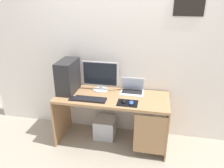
{
  "coord_description": "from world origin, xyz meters",
  "views": [
    {
      "loc": [
        0.53,
        -2.6,
        2.02
      ],
      "look_at": [
        0.0,
        0.0,
        0.9
      ],
      "focal_mm": 35.28,
      "sensor_mm": 36.0,
      "label": 1
    }
  ],
  "objects_px": {
    "pc_tower": "(68,76)",
    "subwoofer": "(105,128)",
    "monitor": "(100,76)",
    "mouse_right": "(131,103)",
    "cell_phone": "(72,98)",
    "mouse_left": "(124,101)",
    "laptop": "(132,89)",
    "keyboard": "(90,99)"
  },
  "relations": [
    {
      "from": "pc_tower",
      "to": "subwoofer",
      "type": "relative_size",
      "value": 1.51
    },
    {
      "from": "monitor",
      "to": "subwoofer",
      "type": "distance_m",
      "value": 0.79
    },
    {
      "from": "mouse_right",
      "to": "pc_tower",
      "type": "bearing_deg",
      "value": 166.65
    },
    {
      "from": "pc_tower",
      "to": "cell_phone",
      "type": "height_order",
      "value": "pc_tower"
    },
    {
      "from": "monitor",
      "to": "mouse_left",
      "type": "distance_m",
      "value": 0.53
    },
    {
      "from": "monitor",
      "to": "laptop",
      "type": "relative_size",
      "value": 1.56
    },
    {
      "from": "keyboard",
      "to": "mouse_right",
      "type": "distance_m",
      "value": 0.54
    },
    {
      "from": "mouse_left",
      "to": "laptop",
      "type": "bearing_deg",
      "value": 78.82
    },
    {
      "from": "mouse_right",
      "to": "keyboard",
      "type": "bearing_deg",
      "value": 179.47
    },
    {
      "from": "subwoofer",
      "to": "keyboard",
      "type": "bearing_deg",
      "value": -117.35
    },
    {
      "from": "mouse_left",
      "to": "cell_phone",
      "type": "height_order",
      "value": "mouse_left"
    },
    {
      "from": "monitor",
      "to": "mouse_right",
      "type": "distance_m",
      "value": 0.62
    },
    {
      "from": "cell_phone",
      "to": "keyboard",
      "type": "bearing_deg",
      "value": 2.11
    },
    {
      "from": "monitor",
      "to": "mouse_left",
      "type": "bearing_deg",
      "value": -38.92
    },
    {
      "from": "subwoofer",
      "to": "pc_tower",
      "type": "bearing_deg",
      "value": -174.84
    },
    {
      "from": "mouse_right",
      "to": "subwoofer",
      "type": "distance_m",
      "value": 0.77
    },
    {
      "from": "keyboard",
      "to": "monitor",
      "type": "bearing_deg",
      "value": 80.6
    },
    {
      "from": "monitor",
      "to": "mouse_right",
      "type": "relative_size",
      "value": 5.2
    },
    {
      "from": "monitor",
      "to": "cell_phone",
      "type": "relative_size",
      "value": 3.84
    },
    {
      "from": "laptop",
      "to": "cell_phone",
      "type": "bearing_deg",
      "value": -154.46
    },
    {
      "from": "pc_tower",
      "to": "keyboard",
      "type": "distance_m",
      "value": 0.48
    },
    {
      "from": "mouse_right",
      "to": "cell_phone",
      "type": "relative_size",
      "value": 0.74
    },
    {
      "from": "mouse_right",
      "to": "cell_phone",
      "type": "height_order",
      "value": "mouse_right"
    },
    {
      "from": "monitor",
      "to": "keyboard",
      "type": "height_order",
      "value": "monitor"
    },
    {
      "from": "keyboard",
      "to": "mouse_right",
      "type": "height_order",
      "value": "mouse_right"
    },
    {
      "from": "monitor",
      "to": "cell_phone",
      "type": "distance_m",
      "value": 0.5
    },
    {
      "from": "monitor",
      "to": "subwoofer",
      "type": "height_order",
      "value": "monitor"
    },
    {
      "from": "monitor",
      "to": "mouse_left",
      "type": "xyz_separation_m",
      "value": [
        0.39,
        -0.31,
        -0.19
      ]
    },
    {
      "from": "monitor",
      "to": "mouse_left",
      "type": "relative_size",
      "value": 5.2
    },
    {
      "from": "mouse_right",
      "to": "mouse_left",
      "type": "bearing_deg",
      "value": 165.26
    },
    {
      "from": "subwoofer",
      "to": "cell_phone",
      "type": "bearing_deg",
      "value": -144.68
    },
    {
      "from": "keyboard",
      "to": "subwoofer",
      "type": "distance_m",
      "value": 0.65
    },
    {
      "from": "pc_tower",
      "to": "mouse_right",
      "type": "bearing_deg",
      "value": -13.35
    },
    {
      "from": "mouse_right",
      "to": "monitor",
      "type": "bearing_deg",
      "value": 145.0
    },
    {
      "from": "laptop",
      "to": "keyboard",
      "type": "xyz_separation_m",
      "value": [
        -0.51,
        -0.35,
        -0.03
      ]
    },
    {
      "from": "pc_tower",
      "to": "cell_phone",
      "type": "xyz_separation_m",
      "value": [
        0.13,
        -0.22,
        -0.22
      ]
    },
    {
      "from": "keyboard",
      "to": "subwoofer",
      "type": "xyz_separation_m",
      "value": [
        0.13,
        0.26,
        -0.59
      ]
    },
    {
      "from": "monitor",
      "to": "laptop",
      "type": "xyz_separation_m",
      "value": [
        0.45,
        0.02,
        -0.17
      ]
    },
    {
      "from": "pc_tower",
      "to": "laptop",
      "type": "distance_m",
      "value": 0.91
    },
    {
      "from": "mouse_right",
      "to": "subwoofer",
      "type": "height_order",
      "value": "mouse_right"
    },
    {
      "from": "monitor",
      "to": "cell_phone",
      "type": "height_order",
      "value": "monitor"
    },
    {
      "from": "cell_phone",
      "to": "mouse_right",
      "type": "bearing_deg",
      "value": 0.29
    }
  ]
}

